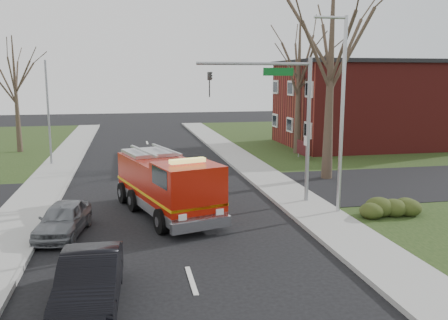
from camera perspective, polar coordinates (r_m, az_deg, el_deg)
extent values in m
plane|color=black|center=(20.07, -6.25, -7.27)|extent=(120.00, 120.00, 0.00)
cube|color=#A0A09A|center=(21.48, 10.54, -6.01)|extent=(2.40, 80.00, 0.15)
cube|color=#A0A09A|center=(20.47, -23.95, -7.53)|extent=(2.40, 80.00, 0.15)
cube|color=maroon|center=(42.54, 17.67, 6.27)|extent=(15.00, 10.00, 7.00)
cube|color=black|center=(42.49, 17.94, 11.12)|extent=(15.40, 10.40, 0.30)
cube|color=silver|center=(39.55, 7.93, 4.22)|extent=(0.12, 1.40, 1.20)
cube|color=#420F13|center=(34.23, 9.44, 1.42)|extent=(0.12, 2.00, 1.00)
cylinder|color=gray|center=(33.57, 9.91, 0.46)|extent=(0.08, 0.08, 0.90)
cylinder|color=gray|center=(35.04, 8.95, 0.89)|extent=(0.08, 0.08, 0.90)
ellipsoid|color=#2F3E16|center=(21.69, 18.48, -4.83)|extent=(2.80, 2.00, 0.90)
cone|color=#35281F|center=(27.47, 12.67, 9.91)|extent=(0.64, 0.64, 12.00)
cone|color=#35281F|center=(36.38, 8.97, 8.82)|extent=(0.56, 0.56, 10.50)
cone|color=#35281F|center=(39.99, -23.74, 7.13)|extent=(0.44, 0.44, 9.00)
cylinder|color=gray|center=(22.30, 10.09, 3.32)|extent=(0.18, 0.18, 6.80)
cylinder|color=gray|center=(21.34, 3.71, 11.49)|extent=(5.20, 0.14, 0.14)
cube|color=#0C591E|center=(21.65, 6.56, 10.50)|extent=(1.40, 0.06, 0.35)
imported|color=black|center=(20.90, -1.69, 10.58)|extent=(0.22, 0.18, 1.10)
cylinder|color=#B7BABF|center=(20.68, 14.01, 4.89)|extent=(0.16, 0.16, 8.40)
cylinder|color=#B7BABF|center=(20.45, 12.67, 16.40)|extent=(1.40, 0.12, 0.12)
cylinder|color=gray|center=(33.57, -20.37, 5.23)|extent=(0.14, 0.14, 7.00)
cube|color=#A31407|center=(21.72, -7.97, -2.18)|extent=(3.55, 5.13, 1.88)
cube|color=#A31407|center=(18.60, -4.36, -3.76)|extent=(2.89, 2.89, 2.15)
cube|color=#B7BABF|center=(20.91, -6.91, -4.78)|extent=(4.23, 7.37, 0.40)
cube|color=#E5B20C|center=(20.79, -6.93, -3.47)|extent=(4.24, 7.37, 0.11)
cube|color=black|center=(17.57, -3.10, -2.32)|extent=(1.97, 0.66, 0.76)
cube|color=#E5D866|center=(18.35, -4.41, -0.09)|extent=(1.46, 0.71, 0.16)
cylinder|color=black|center=(18.38, -7.56, -7.33)|extent=(0.58, 1.03, 0.99)
cylinder|color=black|center=(19.27, -1.02, -6.42)|extent=(0.58, 1.03, 0.99)
cylinder|color=black|center=(23.07, -12.03, -3.87)|extent=(0.58, 1.03, 0.99)
cylinder|color=black|center=(23.79, -6.62, -3.29)|extent=(0.58, 1.03, 0.99)
imported|color=slate|center=(19.02, -18.78, -6.74)|extent=(2.11, 3.94, 1.27)
imported|color=black|center=(13.20, -15.85, -13.77)|extent=(1.68, 4.36, 1.42)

